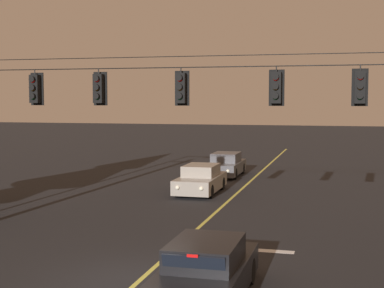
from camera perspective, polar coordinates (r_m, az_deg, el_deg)
name	(u,v)px	position (r m, az deg, el deg)	size (l,w,h in m)	color
ground_plane	(138,282)	(14.92, -5.41, -13.50)	(180.00, 180.00, 0.00)	black
lane_centre_stripe	(221,207)	(24.70, 2.94, -6.28)	(0.14, 60.00, 0.01)	#D1C64C
stop_bar_paint	(239,249)	(18.02, 4.65, -10.33)	(3.40, 0.36, 0.01)	silver
signal_span_assembly	(184,129)	(18.46, -0.78, 1.52)	(17.48, 0.32, 7.01)	#2D2116
traffic_light_leftmost	(35,89)	(20.47, -15.33, 5.30)	(0.48, 0.41, 1.22)	black
traffic_light_left_inner	(98,88)	(19.41, -9.26, 5.46)	(0.48, 0.41, 1.22)	black
traffic_light_centre	(181,88)	(18.45, -1.12, 5.57)	(0.48, 0.41, 1.22)	black
traffic_light_right_inner	(276,88)	(17.87, 8.34, 5.57)	(0.48, 0.41, 1.22)	black
traffic_light_rightmost	(360,87)	(17.77, 16.33, 5.44)	(0.48, 0.41, 1.22)	black
car_waiting_near_lane	(206,271)	(13.53, 1.42, -12.51)	(1.80, 4.33, 1.39)	black
car_oncoming_lead	(201,180)	(28.30, 0.86, -3.58)	(1.80, 4.42, 1.39)	gray
car_oncoming_trailing	(226,165)	(34.67, 3.36, -2.11)	(1.80, 4.42, 1.39)	#4C4C51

